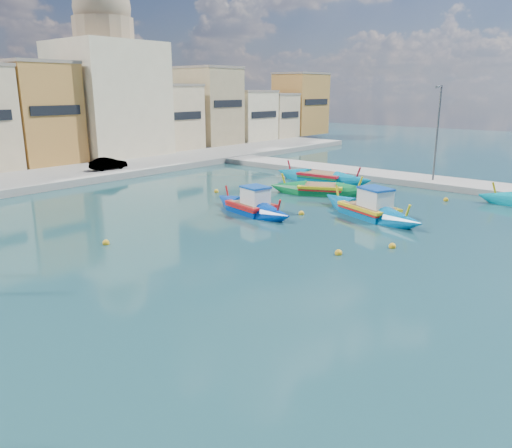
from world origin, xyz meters
TOP-DOWN VIEW (x-y plane):
  - ground at (0.00, 0.00)m, footprint 160.00×160.00m
  - north_quay at (0.00, 32.00)m, footprint 80.00×8.00m
  - north_townhouses at (6.68, 39.36)m, footprint 83.20×7.87m
  - church_block at (10.00, 40.00)m, footprint 10.00×10.00m
  - quay_street_lamp at (17.44, 6.00)m, footprint 1.18×0.16m
  - luzzu_turquoise_cabin at (5.00, 5.13)m, footprint 5.19×9.23m
  - luzzu_blue_cabin at (0.95, 11.36)m, footprint 3.47×7.95m
  - luzzu_cyan_mid at (13.23, 13.98)m, footprint 2.88×9.48m
  - luzzu_green at (8.78, 11.18)m, footprint 5.45×8.22m
  - mooring_buoys at (1.13, 5.74)m, footprint 21.93×23.56m

SIDE VIEW (x-z plane):
  - ground at x=0.00m, z-range 0.00..0.00m
  - mooring_buoys at x=1.13m, z-range -0.10..0.26m
  - luzzu_green at x=8.78m, z-range -1.01..1.56m
  - luzzu_cyan_mid at x=13.23m, z-range -1.09..1.67m
  - north_quay at x=0.00m, z-range 0.00..0.60m
  - luzzu_blue_cabin at x=0.95m, z-range -1.03..1.70m
  - luzzu_turquoise_cabin at x=5.00m, z-range -1.11..1.82m
  - quay_street_lamp at x=17.44m, z-range 0.34..8.34m
  - north_townhouses at x=6.68m, z-range -0.10..10.09m
  - church_block at x=10.00m, z-range -1.14..17.96m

